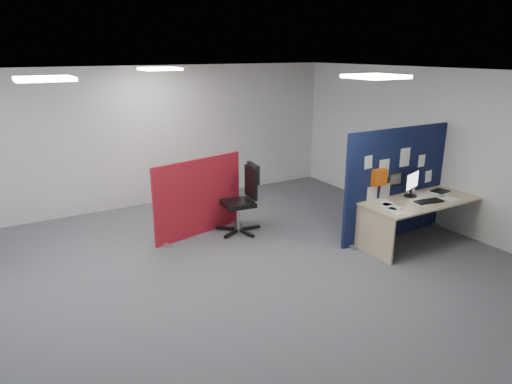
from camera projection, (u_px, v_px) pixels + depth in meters
name	position (u px, v px, depth m)	size (l,w,h in m)	color
floor	(197.00, 281.00, 6.14)	(9.00, 9.00, 0.00)	#575A5F
ceiling	(188.00, 75.00, 5.33)	(9.00, 7.00, 0.02)	white
wall_back	(121.00, 140.00, 8.62)	(9.00, 0.02, 2.70)	silver
wall_front	(411.00, 323.00, 2.85)	(9.00, 0.02, 2.70)	silver
wall_right	(435.00, 148.00, 7.89)	(0.02, 7.00, 2.70)	silver
ceiling_lights	(193.00, 74.00, 6.05)	(4.10, 4.10, 0.04)	white
navy_divider	(397.00, 183.00, 7.39)	(2.20, 0.30, 1.82)	#0F133A
main_desk	(417.00, 208.00, 7.25)	(1.99, 0.88, 0.73)	tan
monitor_main	(412.00, 183.00, 7.25)	(0.46, 0.20, 0.41)	black
keyboard	(429.00, 201.00, 7.03)	(0.45, 0.18, 0.03)	black
mouse	(441.00, 196.00, 7.28)	(0.10, 0.06, 0.03)	#A8A7AD
paper_tray	(440.00, 191.00, 7.56)	(0.28, 0.22, 0.01)	black
red_divider	(199.00, 198.00, 7.54)	(1.69, 0.44, 1.29)	maroon
office_chair	(245.00, 194.00, 7.65)	(0.75, 0.76, 1.15)	black
desk_papers	(413.00, 201.00, 7.10)	(1.50, 0.83, 0.00)	white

